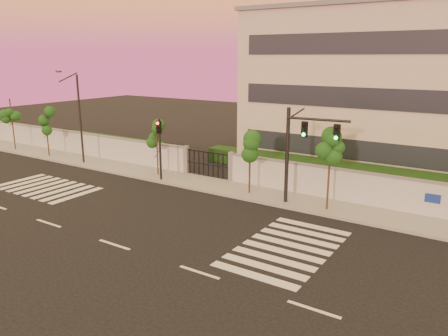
{
  "coord_description": "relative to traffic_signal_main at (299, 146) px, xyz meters",
  "views": [
    {
      "loc": [
        14.82,
        -13.17,
        8.66
      ],
      "look_at": [
        2.29,
        6.0,
        2.8
      ],
      "focal_mm": 35.0,
      "sensor_mm": 36.0,
      "label": 1
    }
  ],
  "objects": [
    {
      "name": "institutional_building",
      "position": [
        4.04,
        12.16,
        2.46
      ],
      "size": [
        24.4,
        12.4,
        12.25
      ],
      "color": "beige",
      "rests_on": "ground"
    },
    {
      "name": "ground",
      "position": [
        -4.96,
        -9.83,
        -3.69
      ],
      "size": [
        120.0,
        120.0,
        0.0
      ],
      "primitive_type": "plane",
      "color": "black",
      "rests_on": "ground"
    },
    {
      "name": "street_tree_a",
      "position": [
        -28.84,
        0.09,
        -0.08
      ],
      "size": [
        1.39,
        1.11,
        4.91
      ],
      "color": "#382314",
      "rests_on": "ground"
    },
    {
      "name": "traffic_signal_secondary",
      "position": [
        -10.31,
        -0.37,
        -0.82
      ],
      "size": [
        0.35,
        0.34,
        4.53
      ],
      "rotation": [
        0.0,
        0.0,
        0.02
      ],
      "color": "black",
      "rests_on": "ground"
    },
    {
      "name": "streetlight_west",
      "position": [
        -19.15,
        -0.07,
        0.43
      ],
      "size": [
        0.46,
        1.84,
        7.63
      ],
      "color": "black",
      "rests_on": "ground"
    },
    {
      "name": "street_tree_c",
      "position": [
        -11.37,
        0.56,
        -0.52
      ],
      "size": [
        1.33,
        1.06,
        4.3
      ],
      "color": "#382314",
      "rests_on": "ground"
    },
    {
      "name": "street_tree_e",
      "position": [
        1.86,
        0.1,
        -0.25
      ],
      "size": [
        1.43,
        1.14,
        4.67
      ],
      "color": "#382314",
      "rests_on": "ground"
    },
    {
      "name": "street_tree_b",
      "position": [
        -23.72,
        0.1,
        -0.46
      ],
      "size": [
        1.36,
        1.09,
        4.4
      ],
      "color": "#382314",
      "rests_on": "ground"
    },
    {
      "name": "road_markings",
      "position": [
        -6.54,
        -6.07,
        -3.68
      ],
      "size": [
        57.0,
        7.62,
        0.02
      ],
      "color": "silver",
      "rests_on": "ground"
    },
    {
      "name": "hedge_row",
      "position": [
        -3.8,
        4.91,
        -2.87
      ],
      "size": [
        41.0,
        4.25,
        1.8
      ],
      "color": "black",
      "rests_on": "ground"
    },
    {
      "name": "sidewalk",
      "position": [
        -4.96,
        0.67,
        -3.62
      ],
      "size": [
        60.0,
        3.0,
        0.15
      ],
      "primitive_type": "cube",
      "color": "gray",
      "rests_on": "ground"
    },
    {
      "name": "traffic_signal_main",
      "position": [
        0.0,
        0.0,
        0.0
      ],
      "size": [
        3.69,
        0.51,
        5.84
      ],
      "rotation": [
        0.0,
        0.0,
        0.1
      ],
      "color": "black",
      "rests_on": "ground"
    },
    {
      "name": "perimeter_wall",
      "position": [
        -4.86,
        2.17,
        -2.62
      ],
      "size": [
        60.0,
        0.36,
        2.2
      ],
      "color": "#B4B6BB",
      "rests_on": "ground"
    },
    {
      "name": "street_tree_d",
      "position": [
        -3.42,
        0.36,
        -0.57
      ],
      "size": [
        1.55,
        1.24,
        4.23
      ],
      "color": "#382314",
      "rests_on": "ground"
    }
  ]
}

